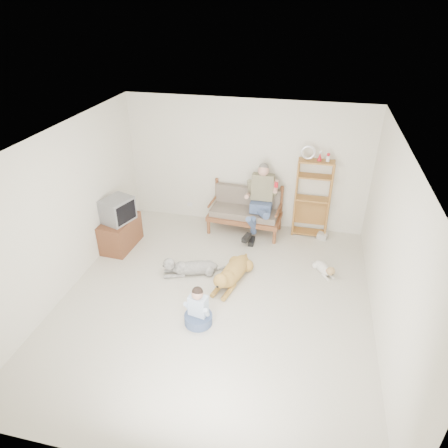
% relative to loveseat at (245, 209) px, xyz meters
% --- Properties ---
extents(floor, '(5.50, 5.50, 0.00)m').
position_rel_loveseat_xyz_m(floor, '(-0.07, -2.42, -0.49)').
color(floor, silver).
rests_on(floor, ground).
extents(ceiling, '(5.50, 5.50, 0.00)m').
position_rel_loveseat_xyz_m(ceiling, '(-0.07, -2.42, 2.21)').
color(ceiling, white).
rests_on(ceiling, ground).
extents(wall_back, '(5.00, 0.00, 5.00)m').
position_rel_loveseat_xyz_m(wall_back, '(-0.07, 0.33, 0.86)').
color(wall_back, beige).
rests_on(wall_back, ground).
extents(wall_front, '(5.00, 0.00, 5.00)m').
position_rel_loveseat_xyz_m(wall_front, '(-0.07, -5.17, 0.86)').
color(wall_front, beige).
rests_on(wall_front, ground).
extents(wall_left, '(0.00, 5.50, 5.50)m').
position_rel_loveseat_xyz_m(wall_left, '(-2.57, -2.42, 0.86)').
color(wall_left, beige).
rests_on(wall_left, ground).
extents(wall_right, '(0.00, 5.50, 5.50)m').
position_rel_loveseat_xyz_m(wall_right, '(2.43, -2.42, 0.86)').
color(wall_right, beige).
rests_on(wall_right, ground).
extents(loveseat, '(1.54, 0.80, 0.95)m').
position_rel_loveseat_xyz_m(loveseat, '(0.00, 0.00, 0.00)').
color(loveseat, brown).
rests_on(loveseat, ground).
extents(man, '(0.59, 0.84, 1.36)m').
position_rel_loveseat_xyz_m(man, '(0.31, -0.23, 0.22)').
color(man, '#475D82').
rests_on(man, loveseat).
extents(etagere, '(0.73, 0.32, 1.92)m').
position_rel_loveseat_xyz_m(etagere, '(1.34, 0.13, 0.36)').
color(etagere, '#A26833').
rests_on(etagere, ground).
extents(book_stack, '(0.23, 0.20, 0.13)m').
position_rel_loveseat_xyz_m(book_stack, '(1.63, -0.02, -0.42)').
color(book_stack, beige).
rests_on(book_stack, ground).
extents(tv_stand, '(0.55, 0.93, 0.60)m').
position_rel_loveseat_xyz_m(tv_stand, '(-2.30, -1.19, -0.19)').
color(tv_stand, brown).
rests_on(tv_stand, ground).
extents(crt_tv, '(0.60, 0.67, 0.46)m').
position_rel_loveseat_xyz_m(crt_tv, '(-2.26, -1.21, 0.35)').
color(crt_tv, slate).
rests_on(crt_tv, tv_stand).
extents(wall_outlet, '(0.12, 0.02, 0.08)m').
position_rel_loveseat_xyz_m(wall_outlet, '(-1.32, 0.31, -0.19)').
color(wall_outlet, silver).
rests_on(wall_outlet, ground).
extents(golden_retriever, '(0.57, 1.41, 0.43)m').
position_rel_loveseat_xyz_m(golden_retriever, '(0.09, -1.83, -0.31)').
color(golden_retriever, '#A27B38').
rests_on(golden_retriever, ground).
extents(shaggy_dog, '(1.14, 0.55, 0.36)m').
position_rel_loveseat_xyz_m(shaggy_dog, '(-0.70, -1.78, -0.34)').
color(shaggy_dog, silver).
rests_on(shaggy_dog, ground).
extents(terrier, '(0.42, 0.56, 0.24)m').
position_rel_loveseat_xyz_m(terrier, '(1.69, -1.23, -0.38)').
color(terrier, white).
rests_on(terrier, ground).
extents(child, '(0.43, 0.43, 0.68)m').
position_rel_loveseat_xyz_m(child, '(-0.19, -2.93, -0.24)').
color(child, '#475D82').
rests_on(child, ground).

